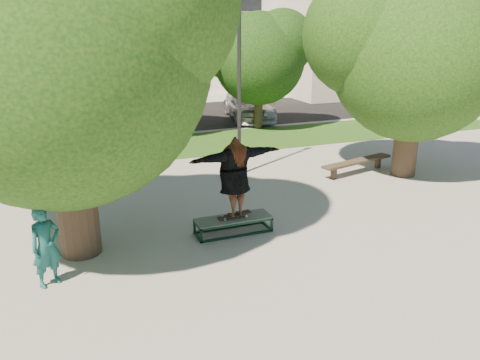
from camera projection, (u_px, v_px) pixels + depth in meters
name	position (u px, v px, depth m)	size (l,w,h in m)	color
ground	(278.00, 240.00, 10.68)	(120.00, 120.00, 0.00)	#A69F99
grass_strip	(200.00, 144.00, 19.43)	(30.00, 4.00, 0.02)	#1E4E16
asphalt_strip	(147.00, 118.00, 24.83)	(40.00, 8.00, 0.01)	black
tree_left	(52.00, 39.00, 8.78)	(6.96, 5.95, 7.12)	#38281E
tree_right	(413.00, 46.00, 14.17)	(6.24, 5.33, 6.51)	#38281E
bg_tree_mid	(133.00, 42.00, 19.74)	(5.76, 4.92, 6.24)	#38281E
bg_tree_right	(257.00, 53.00, 21.35)	(5.04, 4.31, 5.43)	#38281E
lamppost	(239.00, 77.00, 14.46)	(0.25, 0.15, 6.11)	#2D2D30
side_building	(368.00, 35.00, 35.10)	(15.00, 10.00, 8.00)	silver
grind_box	(233.00, 225.00, 11.03)	(1.80, 0.60, 0.38)	#103120
skater_rig	(235.00, 176.00, 10.67)	(2.38, 0.98, 1.95)	white
bystander	(46.00, 246.00, 8.62)	(0.58, 0.38, 1.58)	#165654
bench	(357.00, 162.00, 15.45)	(2.92, 1.06, 0.45)	#453729
car_silver_a	(72.00, 115.00, 21.66)	(1.70, 4.23, 1.44)	#9FA0A4
car_dark	(133.00, 113.00, 22.68)	(1.37, 3.93, 1.29)	black
car_grey	(118.00, 106.00, 24.07)	(2.42, 5.26, 1.46)	slate
car_silver_b	(248.00, 105.00, 24.53)	(2.07, 5.09, 1.48)	silver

